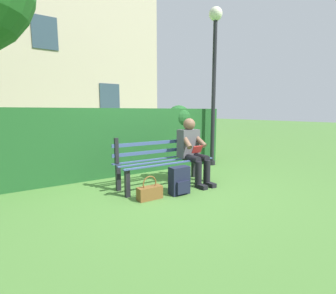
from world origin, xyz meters
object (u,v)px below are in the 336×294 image
Objects in this scene: park_bench at (163,161)px; person_seated at (192,149)px; backpack at (179,181)px; lamp_post at (214,62)px; handbag at (150,192)px.

person_seated is at bearing 161.69° from park_bench.
backpack is at bearing 35.09° from person_seated.
person_seated is 2.46m from lamp_post.
park_bench is at bearing -136.57° from handbag.
handbag is at bearing -5.97° from backpack.
lamp_post reaches higher than backpack.
park_bench is 4.65× the size of handbag.
handbag is at bearing 43.43° from park_bench.
handbag is (0.51, -0.05, -0.11)m from backpack.
lamp_post is (-1.36, -0.92, 1.83)m from person_seated.
handbag is (0.56, 0.53, -0.32)m from park_bench.
lamp_post is (-1.95, -1.33, 2.24)m from backpack.
backpack is (0.05, 0.59, -0.21)m from park_bench.
lamp_post is (-1.89, -0.74, 2.03)m from park_bench.
park_bench is at bearing -95.02° from backpack.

